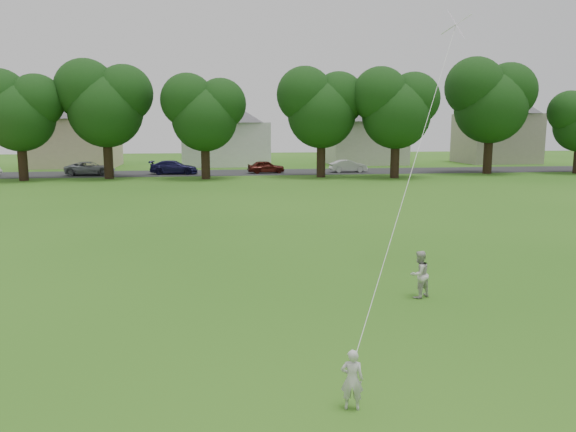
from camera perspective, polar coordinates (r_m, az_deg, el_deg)
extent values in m
plane|color=#295E15|center=(12.24, 0.52, -12.22)|extent=(160.00, 160.00, 0.00)
cube|color=#2D2D30|center=(53.49, -6.01, 4.40)|extent=(90.00, 7.00, 0.01)
imported|color=beige|center=(9.30, 6.53, -16.17)|extent=(0.41, 0.32, 1.00)
imported|color=beige|center=(15.11, 13.19, -5.79)|extent=(0.76, 0.70, 1.25)
plane|color=white|center=(18.60, 16.71, 18.15)|extent=(0.95, 1.09, 0.83)
cylinder|color=white|center=(13.35, 13.31, 7.35)|extent=(0.01, 0.01, 12.19)
cylinder|color=black|center=(50.33, -25.36, 5.23)|extent=(0.74, 0.74, 3.45)
cylinder|color=black|center=(49.56, -17.80, 5.84)|extent=(0.77, 0.77, 3.82)
cylinder|color=black|center=(47.38, -8.38, 5.77)|extent=(0.73, 0.73, 3.36)
cylinder|color=black|center=(48.64, 3.38, 6.10)|extent=(0.75, 0.75, 3.64)
cylinder|color=black|center=(48.77, 10.81, 5.94)|extent=(0.75, 0.75, 3.60)
cylinder|color=black|center=(55.32, 19.66, 6.20)|extent=(0.79, 0.79, 4.09)
imported|color=gray|center=(53.51, -19.45, 4.58)|extent=(4.36, 2.07, 1.20)
imported|color=#171544|center=(52.52, -11.52, 4.87)|extent=(4.45, 2.11, 1.25)
imported|color=#4C150F|center=(52.66, -2.25, 5.02)|extent=(3.56, 1.66, 1.18)
imported|color=silver|center=(53.99, 6.14, 5.07)|extent=(3.56, 1.31, 1.16)
cube|color=beige|center=(64.91, -20.72, 6.96)|extent=(8.58, 7.48, 5.09)
pyramid|color=#535056|center=(64.97, -21.00, 11.67)|extent=(12.38, 12.38, 2.80)
cube|color=white|center=(63.33, -6.35, 7.28)|extent=(9.38, 7.25, 4.71)
pyramid|color=#535056|center=(63.36, -6.43, 11.75)|extent=(13.53, 13.53, 2.59)
cube|color=beige|center=(65.72, 7.86, 7.38)|extent=(8.46, 6.69, 4.85)
pyramid|color=#535056|center=(65.76, 7.96, 11.81)|extent=(12.21, 12.21, 2.67)
cube|color=#A49C88|center=(71.68, 20.38, 7.41)|extent=(8.31, 7.00, 5.77)
pyramid|color=#535056|center=(71.80, 20.66, 12.23)|extent=(11.98, 11.98, 3.17)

